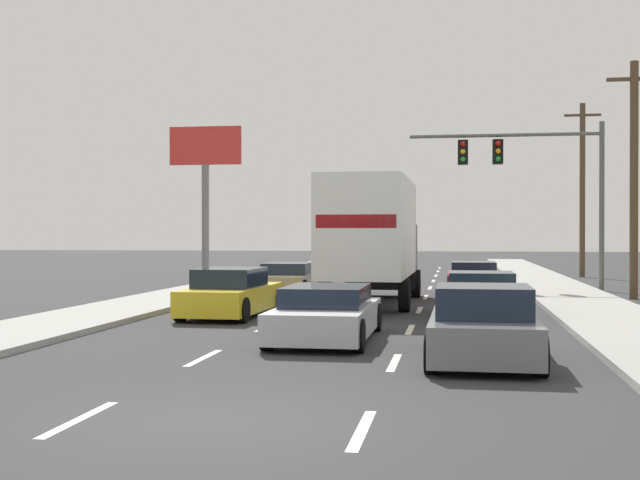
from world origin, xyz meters
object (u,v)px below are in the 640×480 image
Objects in this scene: car_tan at (288,280)px; roadside_billboard at (205,172)px; car_green at (481,297)px; car_silver at (327,314)px; car_red at (473,280)px; car_yellow at (231,294)px; utility_pole_far at (582,188)px; box_truck at (372,234)px; utility_pole_mid at (634,176)px; traffic_signal_mast at (520,165)px; car_gray at (483,327)px.

car_tan is 12.41m from roadside_billboard.
car_silver is at bearing -122.80° from car_green.
car_red reaches higher than car_green.
utility_pole_far reaches higher than car_yellow.
roadside_billboard is (-6.18, 17.83, 4.63)m from car_yellow.
box_truck is 9.46m from utility_pole_mid.
utility_pole_far is at bearing 48.80° from car_tan.
roadside_billboard is (-14.62, 6.12, 0.33)m from traffic_signal_mast.
traffic_signal_mast is (1.85, 3.31, 4.33)m from car_red.
car_gray is (3.02, -11.02, -1.60)m from box_truck.
utility_pole_far is at bearing 61.04° from car_yellow.
traffic_signal_mast is at bearing 54.23° from car_yellow.
car_tan is 8.10m from car_yellow.
car_red is 0.56× the size of traffic_signal_mast.
car_silver is 0.57× the size of utility_pole_mid.
car_yellow is 1.10× the size of car_green.
roadside_billboard reaches higher than car_tan.
car_silver is at bearing -124.75° from utility_pole_mid.
traffic_signal_mast is at bearing 60.76° from car_red.
traffic_signal_mast is (1.99, 18.80, 4.30)m from car_gray.
roadside_billboard is (-9.50, 22.52, 4.68)m from car_silver.
traffic_signal_mast is (1.81, 11.27, 4.34)m from car_green.
utility_pole_far reaches higher than traffic_signal_mast.
roadside_billboard is at bearing 112.88° from car_silver.
roadside_billboard is at bearing 124.67° from box_truck.
utility_pole_far is (0.41, 14.57, 0.40)m from utility_pole_mid.
car_green is at bearing 88.62° from car_gray.
car_silver is at bearing -104.00° from car_red.
car_silver is 3.94m from car_gray.
car_silver is (3.39, -12.79, 0.01)m from car_tan.
utility_pole_mid is (5.31, -0.73, 3.58)m from car_red.
utility_pole_mid is at bearing 53.92° from car_green.
car_yellow is 0.62× the size of traffic_signal_mast.
box_truck is 1.14× the size of roadside_billboard.
utility_pole_far is at bearing 64.11° from box_truck.
car_red is at bearing 76.00° from car_silver.
car_green is 1.01× the size of car_gray.
car_yellow is 0.55× the size of box_truck.
traffic_signal_mast is at bearing -22.70° from roadside_billboard.
car_red is at bearing 2.57° from car_tan.
car_green is 0.48× the size of utility_pole_far.
box_truck is 8.79m from car_silver.
utility_pole_mid is at bearing -91.61° from utility_pole_far.
utility_pole_mid is (11.90, 7.67, 3.55)m from car_yellow.
car_gray is 0.56× the size of traffic_signal_mast.
car_green is at bearing -104.60° from utility_pole_far.
car_green is (3.21, -3.49, -1.65)m from box_truck.
car_red is (3.26, 13.09, 0.03)m from car_silver.
car_tan is 1.10× the size of car_green.
car_green is at bearing -53.60° from roadside_billboard.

